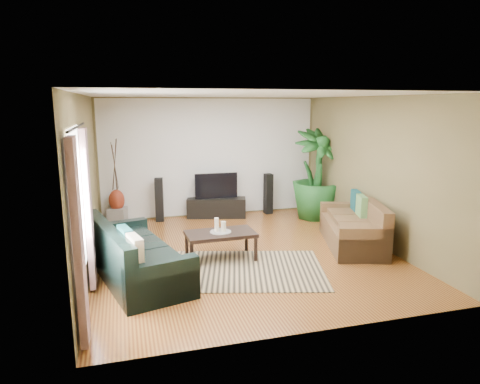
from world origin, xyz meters
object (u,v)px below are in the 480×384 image
object	(u,v)px
speaker_right	(268,194)
pedestal	(118,216)
sofa_left	(137,250)
potted_plant	(317,174)
side_table	(109,238)
tv_stand	(216,208)
vase	(117,200)
coffee_table	(221,246)
sofa_right	(352,223)
speaker_left	(159,200)
television	(216,186)

from	to	relation	value
speaker_right	pedestal	world-z (taller)	speaker_right
sofa_left	speaker_right	bearing A→B (deg)	-60.49
potted_plant	side_table	size ratio (longest dim) A/B	4.10
potted_plant	tv_stand	bearing A→B (deg)	163.11
vase	sofa_left	bearing A→B (deg)	-84.48
tv_stand	side_table	xyz separation A→B (m)	(-2.33, -1.80, 0.02)
coffee_table	potted_plant	xyz separation A→B (m)	(2.68, 2.02, 0.77)
sofa_left	vase	world-z (taller)	sofa_left
sofa_left	potted_plant	size ratio (longest dim) A/B	1.15
potted_plant	sofa_right	bearing A→B (deg)	-95.98
speaker_right	pedestal	xyz separation A→B (m)	(-3.44, 0.00, -0.29)
vase	speaker_left	bearing A→B (deg)	0.00
sofa_left	tv_stand	size ratio (longest dim) A/B	1.73
potted_plant	pedestal	xyz separation A→B (m)	(-4.36, 0.66, -0.83)
pedestal	vase	size ratio (longest dim) A/B	0.78
television	speaker_right	bearing A→B (deg)	0.00
side_table	pedestal	bearing A→B (deg)	85.64
sofa_left	tv_stand	xyz separation A→B (m)	(1.89, 3.08, -0.20)
coffee_table	potted_plant	bearing A→B (deg)	34.90
sofa_right	potted_plant	distance (m)	2.07
coffee_table	potted_plant	size ratio (longest dim) A/B	0.57
sofa_right	side_table	world-z (taller)	sofa_right
speaker_left	speaker_right	size ratio (longest dim) A/B	1.02
pedestal	coffee_table	bearing A→B (deg)	-57.98
coffee_table	speaker_left	bearing A→B (deg)	104.05
sofa_right	speaker_left	distance (m)	4.18
speaker_left	potted_plant	distance (m)	3.56
sofa_right	speaker_left	size ratio (longest dim) A/B	2.00
vase	coffee_table	bearing A→B (deg)	-57.98
sofa_left	coffee_table	world-z (taller)	sofa_left
side_table	potted_plant	bearing A→B (deg)	14.29
speaker_right	potted_plant	bearing A→B (deg)	-41.95
coffee_table	vase	world-z (taller)	vase
coffee_table	speaker_right	size ratio (longest dim) A/B	1.20
side_table	tv_stand	bearing A→B (deg)	37.78
coffee_table	television	xyz separation A→B (m)	(0.52, 2.68, 0.50)
coffee_table	side_table	bearing A→B (deg)	152.22
speaker_right	potted_plant	xyz separation A→B (m)	(0.91, -0.66, 0.53)
sofa_right	coffee_table	xyz separation A→B (m)	(-2.48, -0.05, -0.19)
television	pedestal	distance (m)	2.26
tv_stand	speaker_right	world-z (taller)	speaker_right
sofa_left	coffee_table	size ratio (longest dim) A/B	2.03
sofa_left	side_table	distance (m)	1.36
tv_stand	side_table	distance (m)	2.94
tv_stand	speaker_left	xyz separation A→B (m)	(-1.29, 0.00, 0.26)
tv_stand	speaker_left	world-z (taller)	speaker_left
coffee_table	potted_plant	world-z (taller)	potted_plant
speaker_left	side_table	world-z (taller)	speaker_left
vase	tv_stand	bearing A→B (deg)	0.00
potted_plant	sofa_left	bearing A→B (deg)	-149.14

